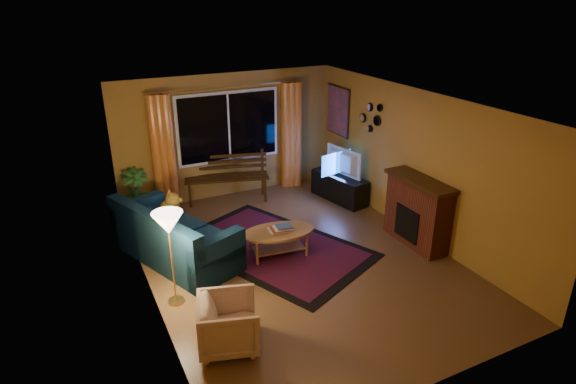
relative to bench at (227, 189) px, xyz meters
name	(u,v)px	position (x,y,z in m)	size (l,w,h in m)	color
floor	(296,260)	(0.18, -2.68, -0.26)	(4.50, 6.00, 0.02)	brown
ceiling	(298,103)	(0.18, -2.68, 2.26)	(4.50, 6.00, 0.02)	white
wall_back	(228,136)	(0.18, 0.33, 1.00)	(4.50, 0.02, 2.50)	#B48234
wall_left	(143,216)	(-2.08, -2.68, 1.00)	(0.02, 6.00, 2.50)	#B48234
wall_right	(416,164)	(2.44, -2.68, 1.00)	(0.02, 6.00, 2.50)	#B48234
window	(229,127)	(0.18, 0.26, 1.20)	(2.00, 0.02, 1.30)	black
curtain_rod	(228,87)	(0.18, 0.22, 2.00)	(0.03, 0.03, 3.20)	#BF8C3F
curtain_left	(163,153)	(-1.17, 0.20, 0.87)	(0.36, 0.36, 2.24)	orange
curtain_right	(291,135)	(1.53, 0.20, 0.87)	(0.36, 0.36, 2.24)	orange
bench	(227,189)	(0.00, 0.00, 0.00)	(1.65, 0.49, 0.50)	#321C09
potted_plant	(136,193)	(-1.77, 0.07, 0.22)	(0.52, 0.52, 0.93)	#235B1E
sofa	(175,232)	(-1.50, -1.79, 0.20)	(0.96, 2.23, 0.90)	#0B223A
dog	(169,207)	(-1.45, -1.28, 0.42)	(0.29, 0.40, 0.44)	olive
armchair	(228,321)	(-1.46, -4.11, 0.11)	(0.69, 0.65, 0.71)	beige
floor_lamp	(172,260)	(-1.82, -2.96, 0.42)	(0.22, 0.22, 1.34)	#BF8C3F
rug	(274,248)	(0.01, -2.20, -0.24)	(1.96, 3.09, 0.02)	#6B060E
coffee_table	(278,243)	(-0.01, -2.42, -0.03)	(1.19, 1.19, 0.43)	#A77341
tv_console	(339,187)	(2.05, -0.97, 0.02)	(0.42, 1.27, 0.53)	black
television	(340,162)	(2.05, -0.97, 0.55)	(0.95, 0.12, 0.55)	black
fireplace	(418,213)	(2.23, -3.08, 0.30)	(0.40, 1.20, 1.10)	maroon
mirror_cluster	(370,116)	(2.39, -1.38, 1.55)	(0.06, 0.60, 0.56)	black
painting	(338,111)	(2.40, -0.23, 1.40)	(0.04, 0.76, 0.96)	#D7492C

